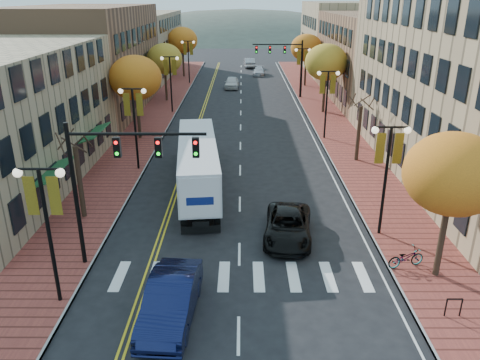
{
  "coord_description": "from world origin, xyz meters",
  "views": [
    {
      "loc": [
        0.11,
        -16.34,
        12.05
      ],
      "look_at": [
        0.02,
        8.49,
        2.2
      ],
      "focal_mm": 35.0,
      "sensor_mm": 36.0,
      "label": 1
    }
  ],
  "objects_px": {
    "semi_truck": "(198,159)",
    "bicycle": "(406,258)",
    "navy_sedan": "(171,300)",
    "black_suv": "(288,226)"
  },
  "relations": [
    {
      "from": "semi_truck",
      "to": "black_suv",
      "type": "relative_size",
      "value": 2.77
    },
    {
      "from": "navy_sedan",
      "to": "black_suv",
      "type": "xyz_separation_m",
      "value": [
        5.24,
        6.64,
        -0.14
      ]
    },
    {
      "from": "navy_sedan",
      "to": "black_suv",
      "type": "height_order",
      "value": "navy_sedan"
    },
    {
      "from": "bicycle",
      "to": "semi_truck",
      "type": "bearing_deg",
      "value": 31.09
    },
    {
      "from": "semi_truck",
      "to": "bicycle",
      "type": "distance_m",
      "value": 14.62
    },
    {
      "from": "black_suv",
      "to": "navy_sedan",
      "type": "bearing_deg",
      "value": -121.69
    },
    {
      "from": "semi_truck",
      "to": "navy_sedan",
      "type": "height_order",
      "value": "semi_truck"
    },
    {
      "from": "semi_truck",
      "to": "bicycle",
      "type": "height_order",
      "value": "semi_truck"
    },
    {
      "from": "navy_sedan",
      "to": "black_suv",
      "type": "bearing_deg",
      "value": 55.35
    },
    {
      "from": "black_suv",
      "to": "bicycle",
      "type": "height_order",
      "value": "black_suv"
    }
  ]
}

